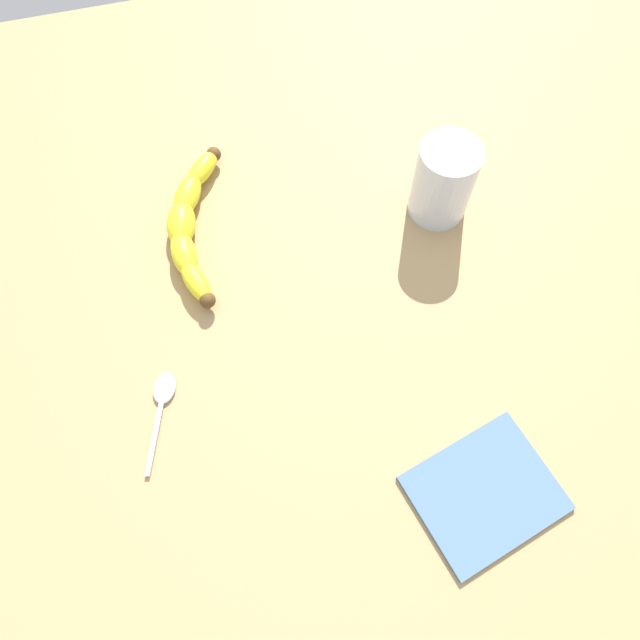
% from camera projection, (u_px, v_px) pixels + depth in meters
% --- Properties ---
extents(wooden_tabletop, '(1.20, 1.20, 0.03)m').
position_uv_depth(wooden_tabletop, '(325.00, 334.00, 0.70)').
color(wooden_tabletop, '#A48556').
rests_on(wooden_tabletop, ground).
extents(banana, '(0.09, 0.22, 0.03)m').
position_uv_depth(banana, '(189.00, 224.00, 0.72)').
color(banana, yellow).
rests_on(banana, wooden_tabletop).
extents(smoothie_glass, '(0.07, 0.07, 0.10)m').
position_uv_depth(smoothie_glass, '(443.00, 182.00, 0.71)').
color(smoothie_glass, silver).
rests_on(smoothie_glass, wooden_tabletop).
extents(teaspoon, '(0.05, 0.11, 0.01)m').
position_uv_depth(teaspoon, '(163.00, 394.00, 0.65)').
color(teaspoon, silver).
rests_on(teaspoon, wooden_tabletop).
extents(folded_napkin, '(0.16, 0.15, 0.01)m').
position_uv_depth(folded_napkin, '(485.00, 493.00, 0.60)').
color(folded_napkin, slate).
rests_on(folded_napkin, wooden_tabletop).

